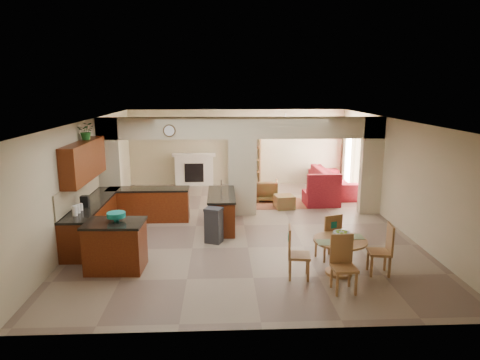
{
  "coord_description": "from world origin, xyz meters",
  "views": [
    {
      "loc": [
        -0.61,
        -10.86,
        3.63
      ],
      "look_at": [
        -0.1,
        0.3,
        1.18
      ],
      "focal_mm": 32.0,
      "sensor_mm": 36.0,
      "label": 1
    }
  ],
  "objects_px": {
    "dining_table": "(340,251)",
    "armchair": "(266,190)",
    "kitchen_island": "(116,246)",
    "sofa": "(333,180)"
  },
  "relations": [
    {
      "from": "dining_table",
      "to": "armchair",
      "type": "height_order",
      "value": "dining_table"
    },
    {
      "from": "kitchen_island",
      "to": "armchair",
      "type": "xyz_separation_m",
      "value": [
        3.59,
        5.2,
        -0.17
      ]
    },
    {
      "from": "kitchen_island",
      "to": "armchair",
      "type": "relative_size",
      "value": 1.6
    },
    {
      "from": "armchair",
      "to": "sofa",
      "type": "bearing_deg",
      "value": -152.73
    },
    {
      "from": "dining_table",
      "to": "armchair",
      "type": "bearing_deg",
      "value": 98.61
    },
    {
      "from": "dining_table",
      "to": "sofa",
      "type": "distance_m",
      "value": 6.8
    },
    {
      "from": "kitchen_island",
      "to": "armchair",
      "type": "bearing_deg",
      "value": 57.86
    },
    {
      "from": "dining_table",
      "to": "sofa",
      "type": "bearing_deg",
      "value": 76.46
    },
    {
      "from": "dining_table",
      "to": "kitchen_island",
      "type": "bearing_deg",
      "value": 174.77
    },
    {
      "from": "kitchen_island",
      "to": "sofa",
      "type": "relative_size",
      "value": 0.42
    }
  ]
}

